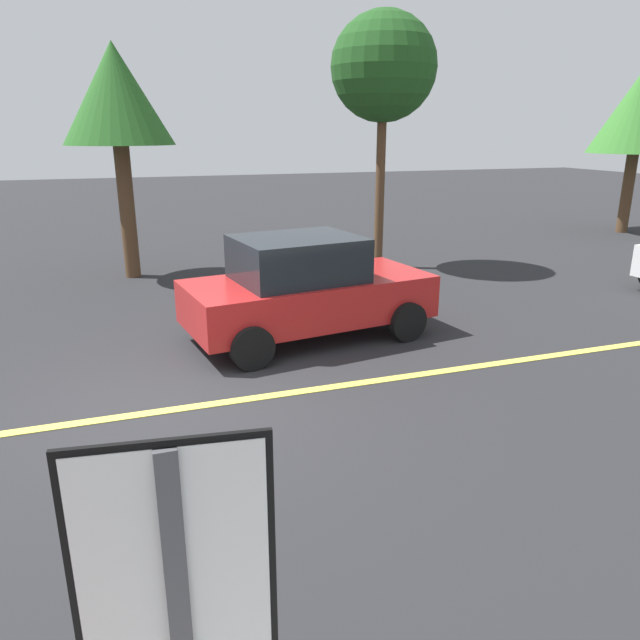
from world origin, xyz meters
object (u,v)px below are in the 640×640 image
(tree_left_verge, at_px, (116,97))
(tree_centre_verge, at_px, (640,112))
(car_red_crossing, at_px, (306,288))
(tree_right_verge, at_px, (384,69))

(tree_left_verge, relative_size, tree_centre_verge, 0.98)
(tree_centre_verge, bearing_deg, car_red_crossing, -153.09)
(tree_centre_verge, distance_m, tree_right_verge, 10.28)
(car_red_crossing, bearing_deg, tree_left_verge, 114.83)
(tree_centre_verge, relative_size, tree_right_verge, 0.89)
(car_red_crossing, distance_m, tree_right_verge, 6.73)
(tree_left_verge, bearing_deg, tree_right_verge, -9.21)
(tree_right_verge, bearing_deg, tree_left_verge, 170.79)
(tree_left_verge, distance_m, tree_right_verge, 5.94)
(car_red_crossing, bearing_deg, tree_right_verge, 53.54)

